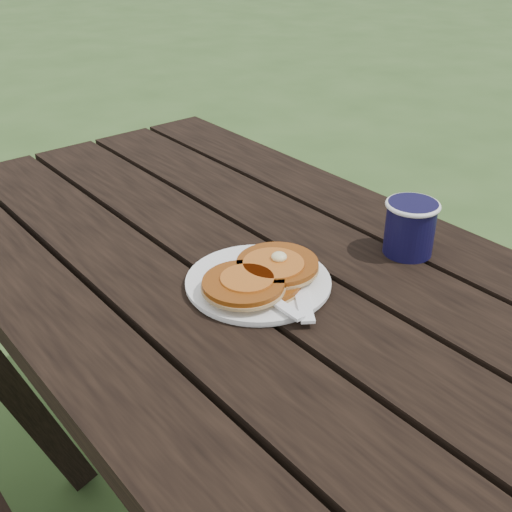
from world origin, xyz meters
TOP-DOWN VIEW (x-y plane):
  - picnic_table at (0.00, 0.00)m, footprint 1.36×1.80m
  - plate at (-0.03, 0.14)m, footprint 0.27×0.27m
  - pancake_stack at (-0.03, 0.13)m, footprint 0.20×0.13m
  - knife at (0.00, 0.08)m, footprint 0.12×0.16m
  - fork at (-0.05, 0.07)m, footprint 0.03×0.16m
  - coffee_cup at (0.23, 0.07)m, footprint 0.09×0.09m

SIDE VIEW (x-z plane):
  - picnic_table at x=0.00m, z-range -0.01..0.74m
  - plate at x=-0.03m, z-range 0.75..0.76m
  - knife at x=0.00m, z-range 0.76..0.76m
  - fork at x=-0.05m, z-range 0.77..0.77m
  - pancake_stack at x=-0.03m, z-range 0.76..0.79m
  - coffee_cup at x=0.23m, z-range 0.76..0.85m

